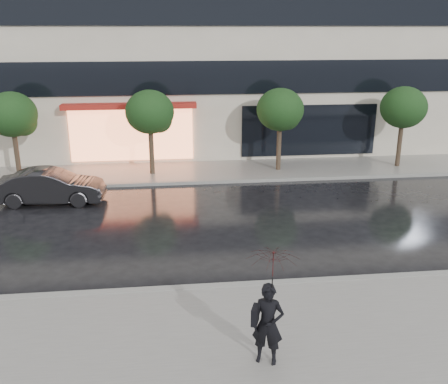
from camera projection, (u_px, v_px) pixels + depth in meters
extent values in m
plane|color=black|center=(250.00, 270.00, 14.30)|extent=(120.00, 120.00, 0.00)
cube|color=slate|center=(274.00, 334.00, 11.21)|extent=(60.00, 4.50, 0.12)
cube|color=slate|center=(216.00, 171.00, 23.95)|extent=(60.00, 3.50, 0.12)
cube|color=gray|center=(256.00, 285.00, 13.33)|extent=(60.00, 0.25, 0.14)
cube|color=gray|center=(219.00, 181.00, 22.30)|extent=(60.00, 0.25, 0.14)
cube|color=black|center=(212.00, 78.00, 24.21)|extent=(28.00, 0.12, 1.60)
cube|color=black|center=(211.00, 8.00, 23.21)|extent=(28.00, 0.12, 1.60)
cube|color=#FF8C59|center=(132.00, 134.00, 24.61)|extent=(6.00, 0.10, 2.60)
cube|color=#A12018|center=(129.00, 106.00, 23.85)|extent=(6.40, 0.70, 0.25)
cube|color=black|center=(309.00, 130.00, 25.60)|extent=(7.00, 0.10, 2.60)
cylinder|color=#33261C|center=(17.00, 157.00, 22.42)|extent=(0.22, 0.22, 2.20)
ellipsoid|color=black|center=(12.00, 114.00, 21.82)|extent=(2.20, 2.20, 1.98)
sphere|color=black|center=(23.00, 122.00, 22.18)|extent=(1.20, 1.20, 1.20)
cylinder|color=#33261C|center=(152.00, 153.00, 23.07)|extent=(0.22, 0.22, 2.20)
ellipsoid|color=black|center=(150.00, 112.00, 22.47)|extent=(2.20, 2.20, 1.98)
sphere|color=black|center=(159.00, 120.00, 22.83)|extent=(1.20, 1.20, 1.20)
cylinder|color=#33261C|center=(279.00, 149.00, 23.71)|extent=(0.22, 0.22, 2.20)
ellipsoid|color=black|center=(280.00, 110.00, 23.11)|extent=(2.20, 2.20, 1.98)
sphere|color=black|center=(287.00, 117.00, 23.47)|extent=(1.20, 1.20, 1.20)
cylinder|color=#33261C|center=(399.00, 146.00, 24.35)|extent=(0.22, 0.22, 2.20)
ellipsoid|color=black|center=(404.00, 107.00, 23.76)|extent=(2.20, 2.20, 1.98)
sphere|color=black|center=(409.00, 115.00, 24.11)|extent=(1.20, 1.20, 1.20)
imported|color=black|center=(51.00, 187.00, 19.57)|extent=(4.19, 1.61, 1.36)
imported|color=black|center=(268.00, 324.00, 9.95)|extent=(0.74, 0.61, 1.74)
imported|color=#32090A|center=(273.00, 272.00, 9.57)|extent=(1.31, 1.32, 0.93)
cylinder|color=black|center=(272.00, 296.00, 9.74)|extent=(0.02, 0.02, 0.87)
cube|color=black|center=(255.00, 315.00, 9.89)|extent=(0.22, 0.34, 0.37)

